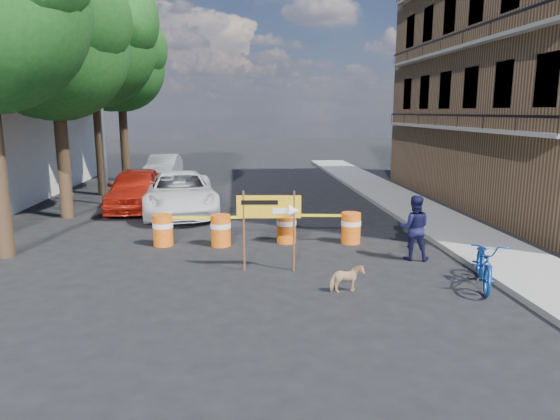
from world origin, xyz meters
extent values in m
plane|color=black|center=(0.00, 0.00, 0.00)|extent=(120.00, 120.00, 0.00)
cube|color=gray|center=(6.20, 6.00, 0.07)|extent=(2.40, 40.00, 0.15)
cube|color=#886245|center=(12.00, 8.00, 6.00)|extent=(8.00, 16.00, 12.00)
cylinder|color=#332316|center=(-6.80, 7.00, 2.38)|extent=(0.44, 0.44, 4.76)
sphere|color=#144614|center=(-6.80, 7.00, 5.95)|extent=(5.00, 5.00, 5.00)
sphere|color=#144614|center=(-5.92, 6.50, 6.80)|extent=(3.75, 3.75, 3.75)
sphere|color=#144614|center=(-7.55, 7.62, 5.27)|extent=(3.50, 3.50, 3.50)
cylinder|color=#332316|center=(-6.80, 12.00, 2.66)|extent=(0.44, 0.44, 5.32)
sphere|color=#144614|center=(-6.80, 12.00, 6.65)|extent=(5.40, 5.40, 5.40)
sphere|color=#144614|center=(-5.85, 11.46, 7.60)|extent=(4.05, 4.05, 4.05)
sphere|color=#144614|center=(-7.61, 12.68, 5.89)|extent=(3.78, 3.78, 3.78)
cylinder|color=#332316|center=(-6.80, 17.00, 2.46)|extent=(0.44, 0.44, 4.93)
sphere|color=#144614|center=(-6.80, 17.00, 6.16)|extent=(4.80, 4.80, 4.80)
sphere|color=#144614|center=(-5.96, 16.52, 7.04)|extent=(3.60, 3.60, 3.60)
sphere|color=#144614|center=(-7.52, 17.60, 5.46)|extent=(3.36, 3.36, 3.36)
cylinder|color=gray|center=(-6.00, 9.50, 4.00)|extent=(0.16, 0.16, 8.00)
cylinder|color=gray|center=(-5.50, 9.50, 7.90)|extent=(1.00, 0.12, 0.12)
cube|color=silver|center=(-5.00, 9.50, 7.85)|extent=(0.35, 0.18, 0.12)
cylinder|color=#DD420D|center=(-2.80, 2.78, 0.45)|extent=(0.56, 0.56, 0.90)
cylinder|color=white|center=(-2.80, 2.78, 0.60)|extent=(0.58, 0.58, 0.14)
cylinder|color=#DD420D|center=(-1.15, 2.60, 0.45)|extent=(0.56, 0.56, 0.90)
cylinder|color=white|center=(-1.15, 2.60, 0.60)|extent=(0.58, 0.58, 0.14)
cylinder|color=#DD420D|center=(0.75, 2.80, 0.45)|extent=(0.56, 0.56, 0.90)
cylinder|color=white|center=(0.75, 2.80, 0.60)|extent=(0.58, 0.58, 0.14)
cylinder|color=#DD420D|center=(2.62, 2.58, 0.45)|extent=(0.56, 0.56, 0.90)
cylinder|color=white|center=(2.62, 2.58, 0.60)|extent=(0.58, 0.58, 0.14)
cylinder|color=#592D19|center=(-0.53, 0.24, 0.98)|extent=(0.05, 0.05, 1.96)
cylinder|color=#592D19|center=(0.66, 0.14, 0.98)|extent=(0.05, 0.05, 1.96)
cube|color=gold|center=(0.07, 0.19, 1.58)|extent=(1.52, 0.16, 0.54)
cube|color=white|center=(0.37, 0.15, 1.48)|extent=(0.43, 0.05, 0.13)
cone|color=white|center=(0.66, 0.13, 1.48)|extent=(0.26, 0.30, 0.28)
cube|color=black|center=(-0.15, 0.19, 1.69)|extent=(0.87, 0.08, 0.11)
imported|color=black|center=(3.86, 0.81, 0.85)|extent=(0.96, 0.83, 1.69)
imported|color=#123D98|center=(4.69, -1.31, 1.03)|extent=(1.05, 1.26, 2.06)
imported|color=tan|center=(1.61, -1.42, 0.30)|extent=(0.75, 0.43, 0.60)
imported|color=white|center=(-2.80, 7.40, 0.78)|extent=(3.31, 5.91, 1.56)
imported|color=#A7190D|center=(-4.60, 8.43, 0.82)|extent=(2.06, 4.84, 1.63)
imported|color=#B6B9BD|center=(-4.70, 16.90, 0.72)|extent=(1.69, 4.41, 1.43)
camera|label=1|loc=(-0.69, -11.34, 3.79)|focal=32.00mm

